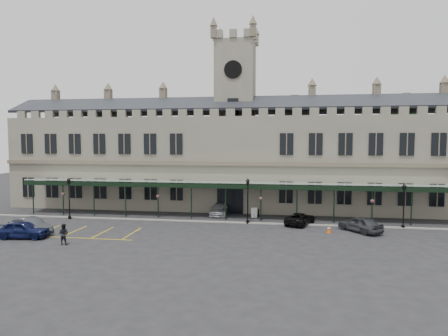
# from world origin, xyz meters

# --- Properties ---
(ground) EXTENTS (140.00, 140.00, 0.00)m
(ground) POSITION_xyz_m (0.00, 0.00, 0.00)
(ground) COLOR black
(station_building) EXTENTS (60.00, 10.36, 17.30)m
(station_building) POSITION_xyz_m (0.00, 15.91, 6.47)
(station_building) COLOR #6B6759
(station_building) RESTS_ON ground
(clock_tower) EXTENTS (5.60, 5.60, 24.80)m
(clock_tower) POSITION_xyz_m (0.00, 16.00, 13.11)
(clock_tower) COLOR #6B6759
(clock_tower) RESTS_ON ground
(canopy) EXTENTS (50.00, 4.10, 4.30)m
(canopy) POSITION_xyz_m (0.00, 7.46, 2.40)
(canopy) COLOR #8C9E93
(canopy) RESTS_ON ground
(kerb) EXTENTS (60.00, 0.40, 0.12)m
(kerb) POSITION_xyz_m (0.00, 5.50, 0.06)
(kerb) COLOR gray
(kerb) RESTS_ON ground
(parking_markings) EXTENTS (16.00, 6.00, 0.01)m
(parking_markings) POSITION_xyz_m (-14.00, -1.50, 0.00)
(parking_markings) COLOR gold
(parking_markings) RESTS_ON ground
(tree_behind_left) EXTENTS (6.00, 6.00, 16.00)m
(tree_behind_left) POSITION_xyz_m (-22.00, 25.00, 12.81)
(tree_behind_left) COLOR #332314
(tree_behind_left) RESTS_ON ground
(tree_behind_mid) EXTENTS (6.00, 6.00, 16.00)m
(tree_behind_mid) POSITION_xyz_m (8.00, 25.00, 12.81)
(tree_behind_mid) COLOR #332314
(tree_behind_mid) RESTS_ON ground
(tree_behind_right) EXTENTS (6.00, 6.00, 16.00)m
(tree_behind_right) POSITION_xyz_m (24.00, 25.00, 12.81)
(tree_behind_right) COLOR #332314
(tree_behind_right) RESTS_ON ground
(lamp_post_left) EXTENTS (0.45, 0.45, 4.80)m
(lamp_post_left) POSITION_xyz_m (-17.85, 4.87, 2.85)
(lamp_post_left) COLOR black
(lamp_post_left) RESTS_ON ground
(lamp_post_mid) EXTENTS (0.47, 0.47, 4.99)m
(lamp_post_mid) POSITION_xyz_m (2.69, 5.47, 2.96)
(lamp_post_mid) COLOR black
(lamp_post_mid) RESTS_ON ground
(lamp_post_right) EXTENTS (0.44, 0.44, 4.67)m
(lamp_post_right) POSITION_xyz_m (18.73, 5.48, 2.77)
(lamp_post_right) COLOR black
(lamp_post_right) RESTS_ON ground
(traffic_cone) EXTENTS (0.47, 0.47, 0.74)m
(traffic_cone) POSITION_xyz_m (10.97, 2.28, 0.36)
(traffic_cone) COLOR #DA4C06
(traffic_cone) RESTS_ON ground
(sign_board) EXTENTS (0.68, 0.25, 1.19)m
(sign_board) POSITION_xyz_m (3.12, 8.81, 0.58)
(sign_board) COLOR black
(sign_board) RESTS_ON ground
(bollard_left) EXTENTS (0.17, 0.17, 0.98)m
(bollard_left) POSITION_xyz_m (-0.57, 8.92, 0.49)
(bollard_left) COLOR black
(bollard_left) RESTS_ON ground
(bollard_right) EXTENTS (0.17, 0.17, 0.95)m
(bollard_right) POSITION_xyz_m (3.62, 9.32, 0.48)
(bollard_right) COLOR black
(bollard_right) RESTS_ON ground
(car_left_a) EXTENTS (4.97, 2.47, 1.63)m
(car_left_a) POSITION_xyz_m (-17.28, -4.23, 0.81)
(car_left_a) COLOR #0D143C
(car_left_a) RESTS_ON ground
(car_left_b) EXTENTS (5.09, 3.34, 1.58)m
(car_left_b) POSITION_xyz_m (-17.50, -2.72, 0.79)
(car_left_b) COLOR #313438
(car_left_b) RESTS_ON ground
(car_taxi) EXTENTS (1.95, 4.77, 1.38)m
(car_taxi) POSITION_xyz_m (-1.16, 10.00, 0.69)
(car_taxi) COLOR #A9ACB2
(car_taxi) RESTS_ON ground
(car_van) EXTENTS (3.72, 5.07, 1.28)m
(car_van) POSITION_xyz_m (8.32, 5.77, 0.64)
(car_van) COLOR black
(car_van) RESTS_ON ground
(car_right_a) EXTENTS (4.32, 4.76, 1.57)m
(car_right_a) POSITION_xyz_m (14.06, 3.17, 0.79)
(car_right_a) COLOR #313438
(car_right_a) RESTS_ON ground
(person_b) EXTENTS (0.92, 0.72, 1.85)m
(person_b) POSITION_xyz_m (-12.30, -5.74, 0.93)
(person_b) COLOR black
(person_b) RESTS_ON ground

